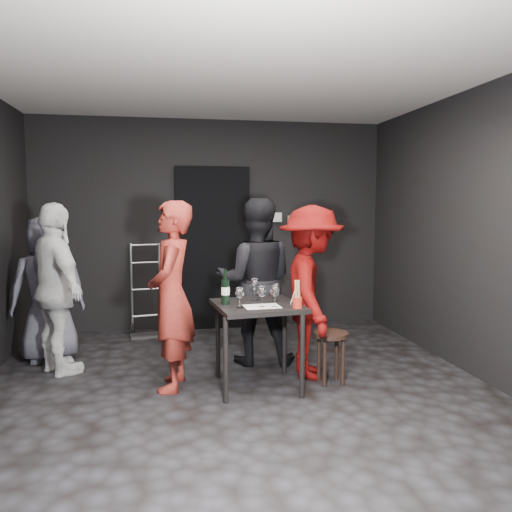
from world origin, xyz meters
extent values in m
cube|color=black|center=(0.00, 0.00, 0.00)|extent=(4.50, 5.00, 0.02)
cube|color=silver|center=(0.00, 0.00, 2.70)|extent=(4.50, 5.00, 0.02)
cube|color=black|center=(0.00, 2.50, 1.35)|extent=(4.50, 0.04, 2.70)
cube|color=black|center=(0.00, -2.50, 1.35)|extent=(4.50, 0.04, 2.70)
cube|color=black|center=(2.25, 0.00, 1.35)|extent=(0.04, 5.00, 2.70)
cube|color=black|center=(0.00, 2.44, 1.05)|extent=(0.95, 0.10, 2.10)
cube|color=#B7B7B2|center=(0.85, 2.45, 1.45)|extent=(0.12, 0.06, 0.12)
cube|color=#B7B7B2|center=(1.05, 2.45, 1.40)|extent=(0.10, 0.06, 0.14)
cylinder|color=#B2B2B7|center=(-1.03, 2.26, 0.57)|extent=(0.03, 0.03, 1.14)
cylinder|color=#B2B2B7|center=(-0.68, 2.26, 0.57)|extent=(0.03, 0.03, 1.14)
cube|color=#B2B2B7|center=(-0.85, 2.15, 0.01)|extent=(0.38, 0.21, 0.03)
cylinder|color=black|center=(-1.03, 2.29, 0.08)|extent=(0.04, 0.16, 0.16)
cylinder|color=black|center=(-0.68, 2.29, 0.08)|extent=(0.04, 0.16, 0.16)
cube|color=black|center=(0.19, 0.23, 0.73)|extent=(0.72, 0.72, 0.04)
cylinder|color=black|center=(-0.13, -0.09, 0.35)|extent=(0.04, 0.04, 0.71)
cylinder|color=black|center=(0.51, -0.09, 0.35)|extent=(0.04, 0.04, 0.71)
cylinder|color=black|center=(-0.13, 0.55, 0.35)|extent=(0.04, 0.04, 0.71)
cylinder|color=black|center=(0.51, 0.55, 0.35)|extent=(0.04, 0.04, 0.71)
cylinder|color=black|center=(0.86, 0.21, 0.45)|extent=(0.31, 0.31, 0.04)
cylinder|color=black|center=(0.94, 0.29, 0.21)|extent=(0.04, 0.04, 0.41)
cylinder|color=black|center=(0.77, 0.29, 0.21)|extent=(0.04, 0.04, 0.41)
cylinder|color=black|center=(0.77, 0.12, 0.21)|extent=(0.04, 0.04, 0.41)
cylinder|color=black|center=(0.94, 0.12, 0.21)|extent=(0.04, 0.04, 0.41)
imported|color=maroon|center=(-0.55, 0.35, 0.91)|extent=(0.53, 0.72, 1.81)
imported|color=black|center=(0.30, 0.93, 0.94)|extent=(0.99, 0.67, 1.88)
imported|color=#5D0605|center=(0.73, 0.44, 0.86)|extent=(0.69, 1.19, 1.73)
imported|color=silver|center=(-1.62, 0.91, 0.89)|extent=(1.00, 1.15, 1.78)
imported|color=slate|center=(-1.80, 1.37, 0.76)|extent=(0.83, 0.59, 1.52)
cube|color=white|center=(0.20, 0.10, 0.75)|extent=(0.31, 0.22, 0.00)
cylinder|color=black|center=(-0.09, 0.26, 0.86)|extent=(0.07, 0.07, 0.22)
cylinder|color=black|center=(-0.09, 0.26, 1.01)|extent=(0.03, 0.03, 0.09)
cylinder|color=white|center=(-0.09, 0.26, 0.87)|extent=(0.07, 0.07, 0.07)
cylinder|color=#B02616|center=(0.48, 0.00, 0.80)|extent=(0.08, 0.08, 0.09)
camera|label=1|loc=(-0.58, -4.00, 1.61)|focal=35.00mm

